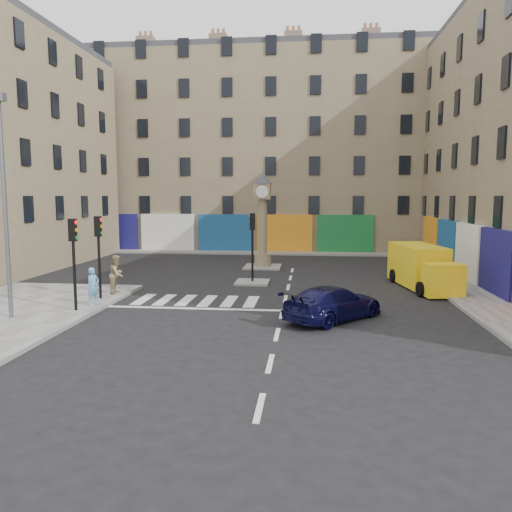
% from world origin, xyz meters
% --- Properties ---
extents(ground, '(120.00, 120.00, 0.00)m').
position_xyz_m(ground, '(0.00, 0.00, 0.00)').
color(ground, black).
rests_on(ground, ground).
extents(sidewalk_right, '(2.60, 30.00, 0.15)m').
position_xyz_m(sidewalk_right, '(8.70, 10.00, 0.07)').
color(sidewalk_right, gray).
rests_on(sidewalk_right, ground).
extents(sidewalk_far, '(32.00, 2.40, 0.15)m').
position_xyz_m(sidewalk_far, '(-4.00, 22.20, 0.07)').
color(sidewalk_far, gray).
rests_on(sidewalk_far, ground).
extents(island_near, '(1.80, 1.80, 0.12)m').
position_xyz_m(island_near, '(-2.00, 8.00, 0.06)').
color(island_near, gray).
rests_on(island_near, ground).
extents(island_far, '(2.40, 2.40, 0.12)m').
position_xyz_m(island_far, '(-2.00, 14.00, 0.06)').
color(island_far, gray).
rests_on(island_far, ground).
extents(building_far, '(32.00, 10.00, 17.00)m').
position_xyz_m(building_far, '(-4.00, 28.00, 8.50)').
color(building_far, '#89785B').
rests_on(building_far, ground).
extents(traffic_light_left_near, '(0.28, 0.22, 3.70)m').
position_xyz_m(traffic_light_left_near, '(-8.30, 0.20, 2.62)').
color(traffic_light_left_near, black).
rests_on(traffic_light_left_near, sidewalk_left).
extents(traffic_light_left_far, '(0.28, 0.22, 3.70)m').
position_xyz_m(traffic_light_left_far, '(-8.30, 2.60, 2.62)').
color(traffic_light_left_far, black).
rests_on(traffic_light_left_far, sidewalk_left).
extents(traffic_light_island, '(0.28, 0.22, 3.70)m').
position_xyz_m(traffic_light_island, '(-2.00, 8.00, 2.59)').
color(traffic_light_island, black).
rests_on(traffic_light_island, island_near).
extents(lamp_post, '(0.50, 0.25, 8.30)m').
position_xyz_m(lamp_post, '(-10.20, -1.20, 4.79)').
color(lamp_post, '#595B60').
rests_on(lamp_post, sidewalk_left).
extents(clock_pillar, '(1.20, 1.20, 6.10)m').
position_xyz_m(clock_pillar, '(-2.00, 14.00, 3.55)').
color(clock_pillar, '#8D7D5C').
rests_on(clock_pillar, island_far).
extents(navy_sedan, '(4.37, 4.58, 1.31)m').
position_xyz_m(navy_sedan, '(2.02, 0.32, 0.65)').
color(navy_sedan, black).
rests_on(navy_sedan, ground).
extents(yellow_van, '(2.75, 6.19, 2.18)m').
position_xyz_m(yellow_van, '(6.86, 7.60, 1.08)').
color(yellow_van, yellow).
rests_on(yellow_van, ground).
extents(pedestrian_blue, '(0.59, 0.69, 1.60)m').
position_xyz_m(pedestrian_blue, '(-8.00, 1.22, 0.95)').
color(pedestrian_blue, '#5EA4D8').
rests_on(pedestrian_blue, sidewalk_left).
extents(pedestrian_tan, '(0.74, 0.92, 1.82)m').
position_xyz_m(pedestrian_tan, '(-8.00, 3.84, 1.06)').
color(pedestrian_tan, '#95835B').
rests_on(pedestrian_tan, sidewalk_left).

